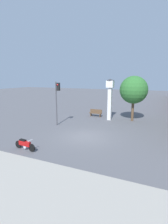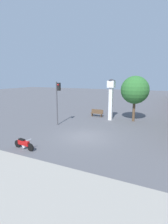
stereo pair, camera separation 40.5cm
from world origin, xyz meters
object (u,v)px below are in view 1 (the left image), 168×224
object	(u,v)px
motorcycle	(25,144)
bench	(96,113)
street_tree	(134,90)
clock_tower	(110,93)
traffic_light	(57,96)

from	to	relation	value
motorcycle	bench	xyz separation A→B (m)	(0.74, 11.99, 0.10)
motorcycle	street_tree	size ratio (longest dim) A/B	0.36
motorcycle	street_tree	bearing A→B (deg)	69.91
clock_tower	street_tree	world-z (taller)	street_tree
bench	traffic_light	bearing A→B (deg)	-110.95
clock_tower	street_tree	bearing A→B (deg)	13.82
street_tree	bench	bearing A→B (deg)	175.01
traffic_light	clock_tower	bearing A→B (deg)	46.90
motorcycle	traffic_light	bearing A→B (deg)	107.31
clock_tower	traffic_light	xyz separation A→B (m)	(-4.25, -4.54, -0.04)
clock_tower	bench	world-z (taller)	clock_tower
motorcycle	clock_tower	xyz separation A→B (m)	(2.85, 10.95, 2.75)
clock_tower	traffic_light	size ratio (longest dim) A/B	1.06
motorcycle	traffic_light	size ratio (longest dim) A/B	0.41
clock_tower	traffic_light	distance (m)	6.22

